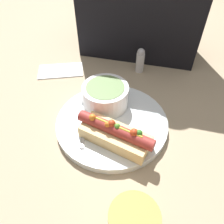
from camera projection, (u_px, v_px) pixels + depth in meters
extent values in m
plane|color=tan|center=(112.00, 125.00, 0.55)|extent=(4.00, 4.00, 0.00)
cylinder|color=white|center=(112.00, 123.00, 0.54)|extent=(0.27, 0.27, 0.02)
cube|color=#E5C17F|center=(115.00, 136.00, 0.48)|extent=(0.17, 0.10, 0.03)
cylinder|color=#9E332D|center=(115.00, 130.00, 0.46)|extent=(0.18, 0.07, 0.03)
sphere|color=#C63F1E|center=(134.00, 133.00, 0.44)|extent=(0.02, 0.02, 0.02)
sphere|color=orange|center=(108.00, 124.00, 0.46)|extent=(0.01, 0.01, 0.01)
sphere|color=#518C2D|center=(117.00, 126.00, 0.45)|extent=(0.01, 0.01, 0.01)
sphere|color=orange|center=(92.00, 117.00, 0.47)|extent=(0.02, 0.02, 0.02)
sphere|color=#387A28|center=(139.00, 133.00, 0.44)|extent=(0.01, 0.01, 0.01)
sphere|color=#C63F1E|center=(112.00, 124.00, 0.46)|extent=(0.02, 0.02, 0.02)
cylinder|color=gold|center=(115.00, 126.00, 0.46)|extent=(0.12, 0.04, 0.01)
cylinder|color=white|center=(105.00, 96.00, 0.56)|extent=(0.12, 0.12, 0.06)
cylinder|color=#66844C|center=(105.00, 89.00, 0.54)|extent=(0.10, 0.10, 0.01)
cube|color=#B7B7BC|center=(84.00, 125.00, 0.52)|extent=(0.05, 0.13, 0.00)
ellipsoid|color=#B7B7BC|center=(86.00, 100.00, 0.58)|extent=(0.03, 0.04, 0.01)
cube|color=white|center=(61.00, 70.00, 0.71)|extent=(0.16, 0.13, 0.01)
cylinder|color=silver|center=(140.00, 63.00, 0.69)|extent=(0.03, 0.03, 0.06)
sphere|color=silver|center=(141.00, 52.00, 0.66)|extent=(0.02, 0.02, 0.02)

